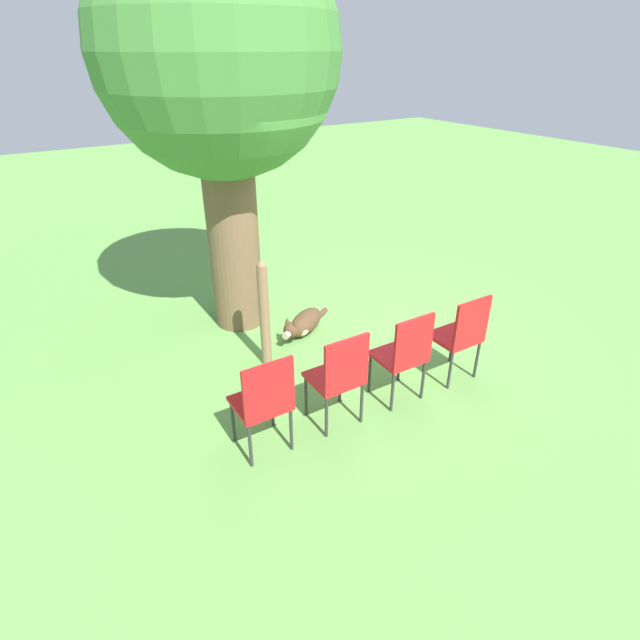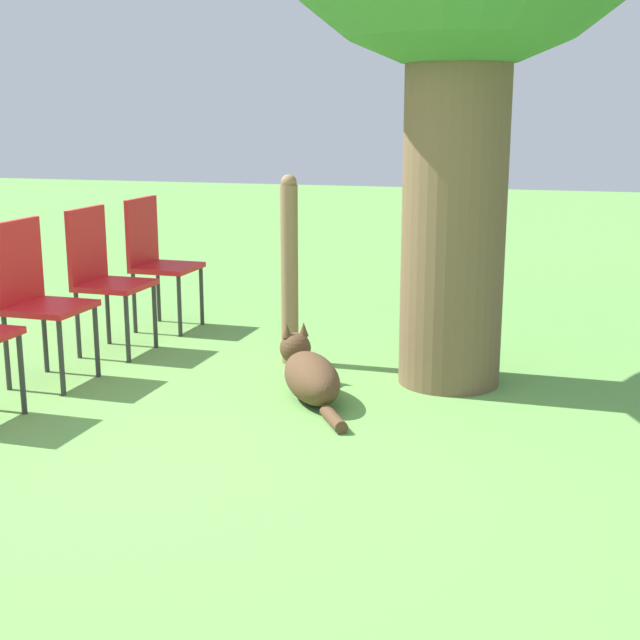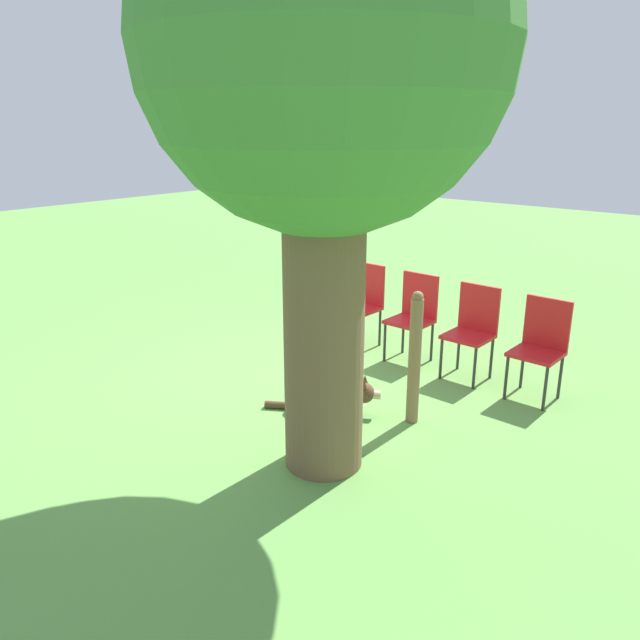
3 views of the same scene
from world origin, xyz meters
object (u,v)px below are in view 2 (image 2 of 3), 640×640
red_chair_1 (36,291)px  red_chair_3 (156,254)px  dog (309,374)px  fence_post (289,270)px  red_chair_2 (103,271)px

red_chair_1 → red_chair_3: 1.44m
dog → red_chair_3: red_chair_3 is taller
fence_post → red_chair_3: bearing=152.7°
red_chair_1 → red_chair_2: same height
red_chair_2 → red_chair_3: same height
dog → fence_post: (-0.32, 0.67, 0.47)m
red_chair_1 → red_chair_2: bearing=88.5°
red_chair_1 → red_chair_3: bearing=88.5°
red_chair_3 → red_chair_2: bearing=-91.5°
dog → red_chair_1: (-1.62, -0.14, 0.41)m
dog → red_chair_3: size_ratio=0.99×
dog → red_chair_1: 1.68m
red_chair_1 → red_chair_3: same height
dog → red_chair_3: bearing=18.4°
dog → red_chair_2: red_chair_2 is taller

